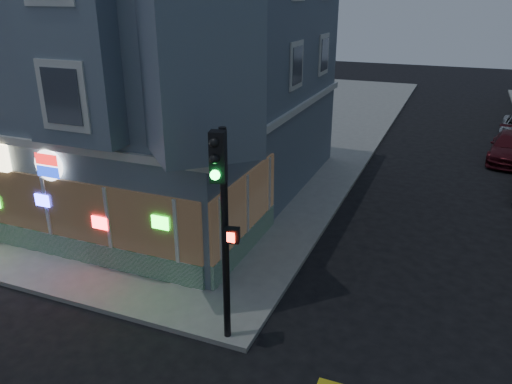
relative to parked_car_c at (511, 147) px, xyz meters
The scene contains 5 objects.
ground 23.70m from the parked_car_c, 114.69° to the right, with size 120.00×120.00×0.00m, color black.
sidewalk_nw 23.45m from the parked_car_c, behind, with size 33.00×42.00×0.15m, color gray.
corner_building 19.74m from the parked_car_c, 146.45° to the right, with size 14.60×14.60×11.40m.
parked_car_c is the anchor object (origin of this frame).
traffic_signal 21.01m from the parked_car_c, 111.24° to the right, with size 0.68×0.61×5.46m.
Camera 1 is at (7.01, -7.16, 8.28)m, focal length 35.00 mm.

